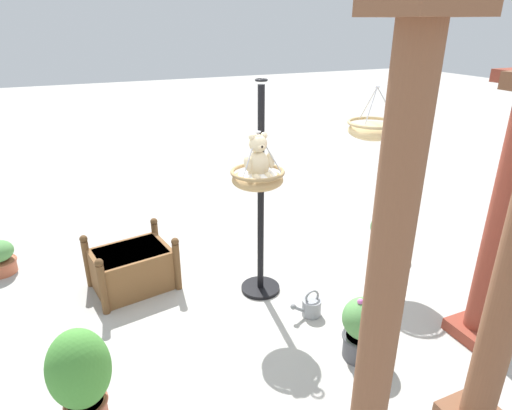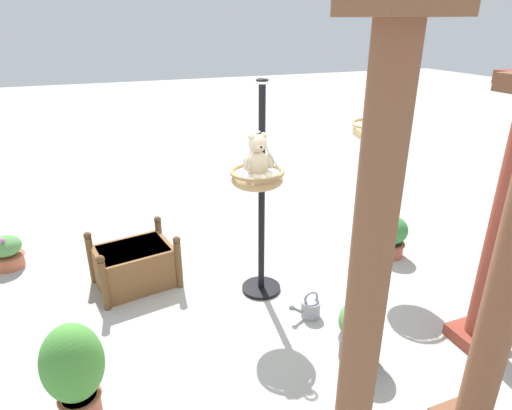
% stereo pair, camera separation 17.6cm
% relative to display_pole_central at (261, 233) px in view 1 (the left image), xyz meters
% --- Properties ---
extents(ground_plane, '(40.00, 40.00, 0.00)m').
position_rel_display_pole_central_xyz_m(ground_plane, '(0.11, 0.11, -0.72)').
color(ground_plane, '#ADAAA3').
extents(display_pole_central, '(0.44, 0.44, 2.36)m').
position_rel_display_pole_central_xyz_m(display_pole_central, '(0.00, 0.00, 0.00)').
color(display_pole_central, black).
rests_on(display_pole_central, ground).
extents(hanging_basket_with_teddy, '(0.52, 0.52, 0.56)m').
position_rel_display_pole_central_xyz_m(hanging_basket_with_teddy, '(0.15, 0.25, 0.74)').
color(hanging_basket_with_teddy, tan).
extents(teddy_bear, '(0.31, 0.27, 0.44)m').
position_rel_display_pole_central_xyz_m(teddy_bear, '(0.15, 0.27, 0.93)').
color(teddy_bear, beige).
extents(hanging_basket_left_high, '(0.58, 0.58, 0.59)m').
position_rel_display_pole_central_xyz_m(hanging_basket_left_high, '(-1.41, -0.04, 1.01)').
color(hanging_basket_left_high, tan).
extents(greenhouse_pillar_left, '(0.39, 0.39, 2.97)m').
position_rel_display_pole_central_xyz_m(greenhouse_pillar_left, '(0.43, 2.44, 0.71)').
color(greenhouse_pillar_left, brown).
rests_on(greenhouse_pillar_left, ground).
extents(greenhouse_pillar_right, '(0.45, 0.45, 2.60)m').
position_rel_display_pole_central_xyz_m(greenhouse_pillar_right, '(-0.73, 2.33, 0.53)').
color(greenhouse_pillar_right, brown).
rests_on(greenhouse_pillar_right, ground).
extents(greenhouse_pillar_far_back, '(0.45, 0.45, 2.51)m').
position_rel_display_pole_central_xyz_m(greenhouse_pillar_far_back, '(-1.60, 1.58, 0.49)').
color(greenhouse_pillar_far_back, brown).
rests_on(greenhouse_pillar_far_back, ground).
extents(wooden_planter_box, '(1.01, 0.85, 0.65)m').
position_rel_display_pole_central_xyz_m(wooden_planter_box, '(1.32, -0.64, -0.46)').
color(wooden_planter_box, brown).
rests_on(wooden_planter_box, ground).
extents(potted_plant_fern_front, '(0.45, 0.45, 0.86)m').
position_rel_display_pole_central_xyz_m(potted_plant_fern_front, '(1.95, 1.12, -0.25)').
color(potted_plant_fern_front, '#AD563D').
rests_on(potted_plant_fern_front, ground).
extents(potted_plant_flowering_red, '(0.39, 0.39, 0.64)m').
position_rel_display_pole_central_xyz_m(potted_plant_flowering_red, '(-0.40, 1.36, -0.40)').
color(potted_plant_flowering_red, '#4C4C51').
rests_on(potted_plant_flowering_red, ground).
extents(potted_plant_bushy_green, '(0.41, 0.41, 0.55)m').
position_rel_display_pole_central_xyz_m(potted_plant_bushy_green, '(-1.87, -0.13, -0.44)').
color(potted_plant_bushy_green, '#AD563D').
rests_on(potted_plant_bushy_green, ground).
extents(watering_can, '(0.35, 0.20, 0.30)m').
position_rel_display_pole_central_xyz_m(watering_can, '(-0.29, 0.64, -0.62)').
color(watering_can, gray).
rests_on(watering_can, ground).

